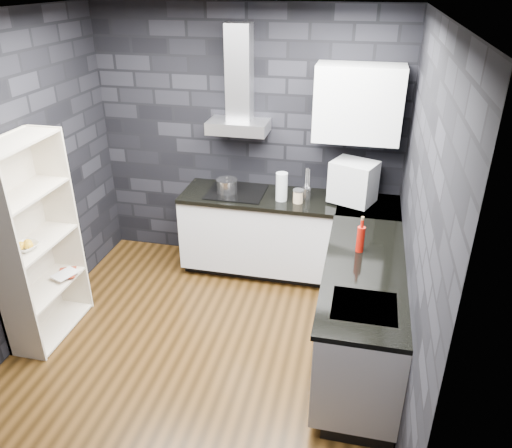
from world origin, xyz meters
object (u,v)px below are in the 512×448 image
(pot, at_px, (227,186))
(bookshelf, at_px, (36,243))
(storage_jar, at_px, (298,197))
(fruit_bowl, at_px, (26,247))
(utensil_crock, at_px, (307,193))
(red_bottle, at_px, (360,239))
(appliance_garage, at_px, (353,182))
(glass_vase, at_px, (282,187))

(pot, height_order, bookshelf, bookshelf)
(storage_jar, distance_m, fruit_bowl, 2.48)
(utensil_crock, relative_size, red_bottle, 0.53)
(appliance_garage, bearing_deg, red_bottle, -61.55)
(utensil_crock, bearing_deg, fruit_bowl, -143.51)
(red_bottle, bearing_deg, glass_vase, 132.66)
(appliance_garage, bearing_deg, storage_jar, -147.21)
(glass_vase, bearing_deg, fruit_bowl, -141.91)
(pot, distance_m, fruit_bowl, 1.98)
(red_bottle, relative_size, bookshelf, 0.12)
(bookshelf, distance_m, fruit_bowl, 0.13)
(red_bottle, bearing_deg, storage_jar, 126.67)
(glass_vase, relative_size, utensil_crock, 2.46)
(bookshelf, bearing_deg, fruit_bowl, -72.00)
(storage_jar, xyz_separation_m, fruit_bowl, (-2.03, -1.43, -0.02))
(glass_vase, distance_m, appliance_garage, 0.70)
(pot, distance_m, glass_vase, 0.58)
(red_bottle, height_order, fruit_bowl, red_bottle)
(utensil_crock, distance_m, appliance_garage, 0.48)
(pot, relative_size, storage_jar, 1.71)
(storage_jar, distance_m, appliance_garage, 0.55)
(utensil_crock, bearing_deg, red_bottle, -59.82)
(utensil_crock, xyz_separation_m, appliance_garage, (0.45, -0.02, 0.17))
(utensil_crock, height_order, appliance_garage, appliance_garage)
(bookshelf, bearing_deg, red_bottle, 27.97)
(storage_jar, bearing_deg, appliance_garage, 11.04)
(glass_vase, height_order, fruit_bowl, glass_vase)
(red_bottle, bearing_deg, pot, 146.21)
(utensil_crock, distance_m, fruit_bowl, 2.61)
(glass_vase, relative_size, fruit_bowl, 1.44)
(glass_vase, xyz_separation_m, appliance_garage, (0.69, 0.08, 0.08))
(pot, height_order, red_bottle, red_bottle)
(pot, distance_m, storage_jar, 0.75)
(bookshelf, xyz_separation_m, fruit_bowl, (0.00, -0.12, 0.04))
(storage_jar, height_order, bookshelf, bookshelf)
(red_bottle, bearing_deg, bookshelf, -170.04)
(pot, xyz_separation_m, utensil_crock, (0.82, 0.04, -0.02))
(pot, xyz_separation_m, storage_jar, (0.75, -0.08, -0.01))
(storage_jar, relative_size, red_bottle, 0.55)
(appliance_garage, bearing_deg, glass_vase, -151.77)
(glass_vase, distance_m, fruit_bowl, 2.36)
(pot, bearing_deg, utensil_crock, 2.97)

